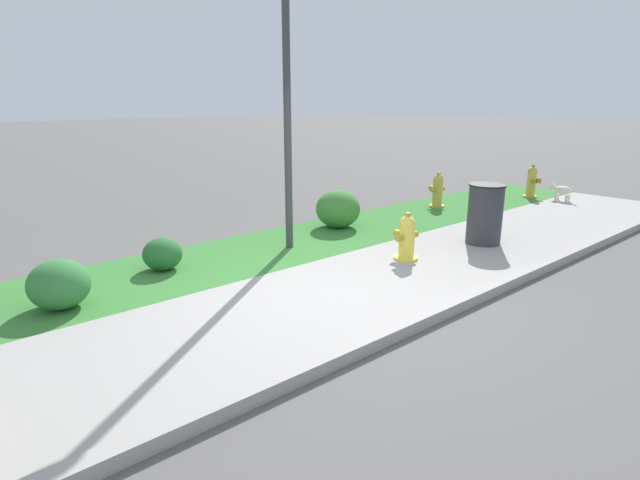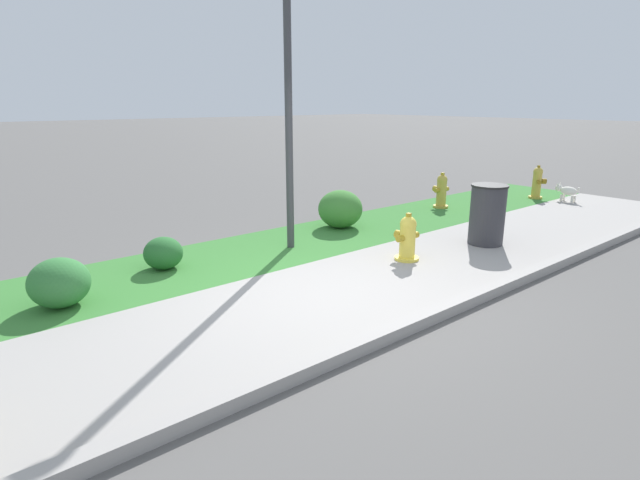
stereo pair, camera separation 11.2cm
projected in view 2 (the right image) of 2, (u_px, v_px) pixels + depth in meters
The scene contains 13 objects.
ground_plane at pixel (327, 297), 5.70m from camera, with size 120.00×120.00×0.00m, color #5B5956.
sidewalk_pavement at pixel (327, 297), 5.70m from camera, with size 18.00×2.18×0.01m, color #9E9993.
grass_verge at pixel (236, 256), 7.21m from camera, with size 18.00×1.91×0.01m, color #387A33.
street_curb at pixel (406, 326), 4.82m from camera, with size 18.00×0.16×0.12m, color #9E9993.
fire_hydrant_near_corner at pixel (441, 191), 10.39m from camera, with size 0.39×0.36×0.74m.
fire_hydrant_by_grass_verge at pixel (407, 238), 6.93m from camera, with size 0.40×0.38×0.68m.
fire_hydrant_across_street at pixel (537, 183), 11.37m from camera, with size 0.35×0.35×0.76m.
small_white_dog at pixel (567, 191), 11.02m from camera, with size 0.23×0.55×0.41m.
street_lamp at pixel (287, 36), 6.84m from camera, with size 0.32×0.32×4.56m.
trash_bin at pixel (487, 215), 7.68m from camera, with size 0.55×0.55×0.94m.
shrub_bush_mid_verge at pixel (340, 209), 8.76m from camera, with size 0.78×0.78×0.66m.
shrub_bush_far_verge at pixel (59, 283), 5.38m from camera, with size 0.64×0.64×0.54m.
shrub_bush_near_lamp at pixel (163, 253), 6.60m from camera, with size 0.51×0.51×0.43m.
Camera 2 is at (-3.47, -4.03, 2.16)m, focal length 28.00 mm.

